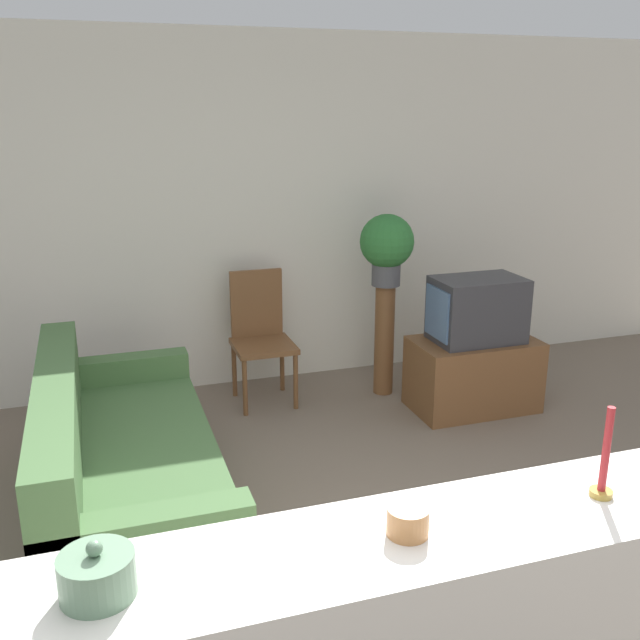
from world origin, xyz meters
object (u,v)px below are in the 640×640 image
at_px(couch, 123,472).
at_px(wooden_chair, 261,332).
at_px(potted_plant, 387,245).
at_px(television, 477,310).
at_px(decorative_bowl, 97,575).

distance_m(couch, wooden_chair, 1.82).
distance_m(wooden_chair, potted_plant, 1.14).
relative_size(couch, television, 3.24).
relative_size(wooden_chair, potted_plant, 1.84).
bearing_deg(wooden_chair, potted_plant, -11.22).
distance_m(potted_plant, decorative_bowl, 3.86).
xyz_separation_m(couch, wooden_chair, (1.10, 1.42, 0.24)).
bearing_deg(couch, potted_plant, 31.39).
distance_m(couch, television, 2.68).
distance_m(couch, decorative_bowl, 2.12).
bearing_deg(television, couch, -163.34).
height_order(television, decorative_bowl, decorative_bowl).
bearing_deg(decorative_bowl, potted_plant, 56.29).
bearing_deg(decorative_bowl, couch, 86.73).
height_order(potted_plant, decorative_bowl, potted_plant).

